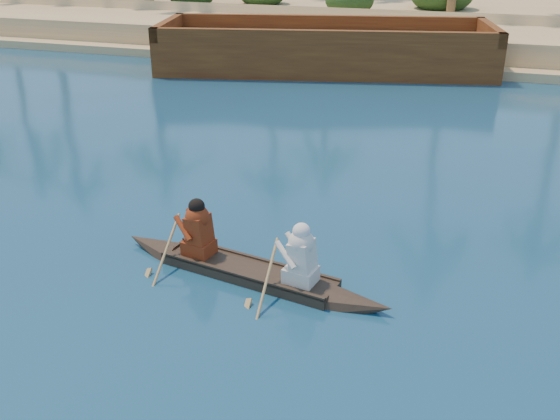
% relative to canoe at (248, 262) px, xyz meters
% --- Properties ---
extents(shrub_cluster, '(100.00, 6.00, 2.40)m').
position_rel_canoe_xyz_m(shrub_cluster, '(-5.07, 26.56, 0.92)').
color(shrub_cluster, '#193513').
rests_on(shrub_cluster, ground).
extents(canoe, '(5.37, 1.69, 1.47)m').
position_rel_canoe_xyz_m(canoe, '(0.00, 0.00, 0.00)').
color(canoe, '#32271B').
rests_on(canoe, ground).
extents(barge_mid, '(14.37, 7.38, 2.29)m').
position_rel_canoe_xyz_m(barge_mid, '(-2.83, 17.06, 0.52)').
color(barge_mid, brown).
rests_on(barge_mid, ground).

